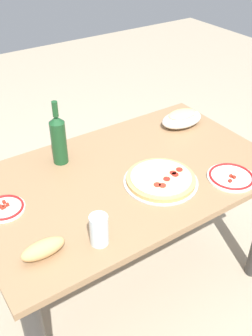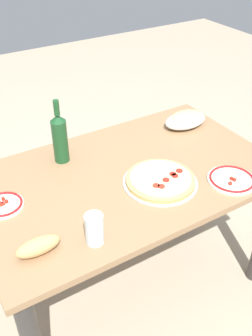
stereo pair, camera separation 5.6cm
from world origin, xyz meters
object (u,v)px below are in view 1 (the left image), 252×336
object	(u,v)px
wine_bottle	(59,139)
side_plate_near	(5,208)
pepperoni_pizza	(161,179)
baked_pasta_dish	(182,118)
water_glass	(99,230)
side_plate_far	(231,177)
bread_loaf	(43,249)
dining_table	(126,194)

from	to	relation	value
wine_bottle	side_plate_near	size ratio (longest dim) A/B	1.90
pepperoni_pizza	side_plate_near	distance (m)	0.66
baked_pasta_dish	water_glass	size ratio (longest dim) A/B	1.97
baked_pasta_dish	side_plate_far	bearing A→B (deg)	-105.01
wine_bottle	side_plate_near	xyz separation A→B (m)	(-0.33, -0.18, -0.12)
water_glass	side_plate_near	world-z (taller)	water_glass
side_plate_near	bread_loaf	bearing A→B (deg)	-83.75
pepperoni_pizza	water_glass	size ratio (longest dim) A/B	2.66
pepperoni_pizza	side_plate_near	size ratio (longest dim) A/B	2.01
baked_pasta_dish	dining_table	bearing A→B (deg)	-157.54
side_plate_far	water_glass	bearing A→B (deg)	-179.22
baked_pasta_dish	side_plate_far	distance (m)	0.51
pepperoni_pizza	side_plate_far	world-z (taller)	pepperoni_pizza
dining_table	wine_bottle	bearing A→B (deg)	128.90
pepperoni_pizza	bread_loaf	size ratio (longest dim) A/B	2.01
dining_table	side_plate_near	world-z (taller)	side_plate_near
wine_bottle	dining_table	bearing A→B (deg)	-51.10
baked_pasta_dish	wine_bottle	distance (m)	0.70
bread_loaf	pepperoni_pizza	bearing A→B (deg)	10.05
pepperoni_pizza	side_plate_far	distance (m)	0.31
dining_table	side_plate_near	distance (m)	0.55
dining_table	baked_pasta_dish	world-z (taller)	baked_pasta_dish
side_plate_near	dining_table	bearing A→B (deg)	-6.76
pepperoni_pizza	wine_bottle	world-z (taller)	wine_bottle
baked_pasta_dish	side_plate_far	world-z (taller)	baked_pasta_dish
dining_table	pepperoni_pizza	size ratio (longest dim) A/B	4.16
pepperoni_pizza	baked_pasta_dish	bearing A→B (deg)	40.08
side_plate_far	bread_loaf	size ratio (longest dim) A/B	1.30
side_plate_near	side_plate_far	distance (m)	0.96
water_glass	side_plate_near	distance (m)	0.43
baked_pasta_dish	bread_loaf	xyz separation A→B (m)	(-1.00, -0.45, -0.01)
baked_pasta_dish	bread_loaf	distance (m)	1.09
side_plate_far	bread_loaf	xyz separation A→B (m)	(-0.86, 0.05, 0.02)
side_plate_near	water_glass	bearing A→B (deg)	-58.00
side_plate_far	bread_loaf	world-z (taller)	bread_loaf
side_plate_far	side_plate_near	bearing A→B (deg)	158.72
wine_bottle	baked_pasta_dish	bearing A→B (deg)	-3.50
wine_bottle	bread_loaf	xyz separation A→B (m)	(-0.30, -0.49, -0.09)
side_plate_near	bread_loaf	world-z (taller)	bread_loaf
side_plate_near	side_plate_far	size ratio (longest dim) A/B	0.77
pepperoni_pizza	side_plate_far	size ratio (longest dim) A/B	1.55
water_glass	side_plate_far	distance (m)	0.68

